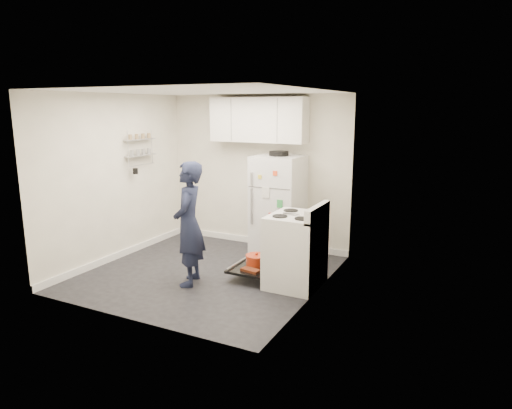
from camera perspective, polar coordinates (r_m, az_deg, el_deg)
The scene contains 7 objects.
room at distance 6.28m, azimuth -6.46°, elevation 2.00°, with size 3.21×3.21×2.51m.
electric_range at distance 5.98m, azimuth 4.87°, elevation -5.78°, with size 0.66×0.76×1.10m.
open_oven_door at distance 6.31m, azimuth -0.07°, elevation -7.43°, with size 0.55×0.72×0.23m.
refrigerator at distance 7.15m, azimuth 2.80°, elevation -0.11°, with size 0.72×0.74×1.64m.
upper_cabinets at distance 7.34m, azimuth 0.29°, elevation 10.54°, with size 1.60×0.33×0.70m, color silver.
wall_shelf_rack at distance 7.47m, azimuth -14.30°, elevation 6.94°, with size 0.14×0.60×0.61m.
person at distance 5.98m, azimuth -8.40°, elevation -2.42°, with size 0.59×0.39×1.63m, color #161B32.
Camera 1 is at (3.35, -5.15, 2.30)m, focal length 32.00 mm.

